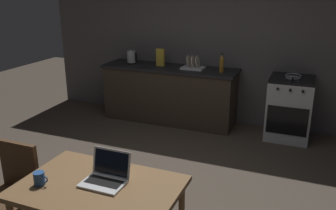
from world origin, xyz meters
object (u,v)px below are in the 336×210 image
(stove_oven, at_px, (289,108))
(laptop, at_px, (106,177))
(dish_rack, at_px, (193,66))
(dining_table, at_px, (99,194))
(chair, at_px, (13,188))
(electric_kettle, at_px, (131,57))
(bottle, at_px, (222,63))
(cereal_box, at_px, (160,57))
(frying_pan, at_px, (293,76))
(coffee_mug, at_px, (39,178))

(stove_oven, xyz_separation_m, laptop, (-1.11, -3.14, 0.31))
(dish_rack, bearing_deg, stove_oven, -0.10)
(dining_table, bearing_deg, stove_oven, 70.50)
(stove_oven, relative_size, chair, 1.03)
(laptop, xyz_separation_m, electric_kettle, (-1.42, 3.14, 0.25))
(electric_kettle, xyz_separation_m, bottle, (1.52, -0.05, 0.03))
(stove_oven, bearing_deg, chair, -121.75)
(dining_table, bearing_deg, cereal_box, 105.34)
(frying_pan, bearing_deg, bottle, -178.88)
(coffee_mug, height_order, dish_rack, dish_rack)
(frying_pan, bearing_deg, coffee_mug, -114.98)
(stove_oven, height_order, laptop, laptop)
(dining_table, bearing_deg, chair, -179.72)
(electric_kettle, bearing_deg, stove_oven, -0.06)
(stove_oven, height_order, cereal_box, cereal_box)
(stove_oven, xyz_separation_m, frying_pan, (0.01, -0.03, 0.48))
(coffee_mug, bearing_deg, frying_pan, 65.02)
(stove_oven, distance_m, laptop, 3.34)
(electric_kettle, height_order, coffee_mug, electric_kettle)
(electric_kettle, distance_m, bottle, 1.52)
(coffee_mug, xyz_separation_m, cereal_box, (-0.48, 3.37, 0.27))
(dish_rack, bearing_deg, bottle, -6.26)
(coffee_mug, bearing_deg, dish_rack, 88.64)
(laptop, bearing_deg, chair, -176.18)
(cereal_box, bearing_deg, dining_table, -74.66)
(cereal_box, distance_m, dish_rack, 0.56)
(laptop, distance_m, dish_rack, 3.17)
(dining_table, xyz_separation_m, dish_rack, (-0.33, 3.21, 0.31))
(electric_kettle, bearing_deg, bottle, -1.88)
(chair, bearing_deg, coffee_mug, -26.48)
(dining_table, height_order, electric_kettle, electric_kettle)
(stove_oven, xyz_separation_m, cereal_box, (-2.02, 0.02, 0.59))
(stove_oven, xyz_separation_m, dish_rack, (-1.46, 0.00, 0.50))
(electric_kettle, bearing_deg, frying_pan, -0.68)
(laptop, xyz_separation_m, bottle, (0.10, 3.09, 0.27))
(chair, relative_size, frying_pan, 2.22)
(frying_pan, relative_size, coffee_mug, 3.26)
(stove_oven, bearing_deg, coffee_mug, -114.71)
(frying_pan, bearing_deg, dish_rack, 178.82)
(electric_kettle, relative_size, bottle, 0.79)
(laptop, height_order, cereal_box, cereal_box)
(coffee_mug, bearing_deg, chair, 161.82)
(dish_rack, bearing_deg, chair, -99.23)
(stove_oven, distance_m, frying_pan, 0.48)
(bottle, relative_size, cereal_box, 1.03)
(chair, xyz_separation_m, frying_pan, (1.99, 3.18, 0.42))
(laptop, relative_size, electric_kettle, 1.44)
(chair, xyz_separation_m, coffee_mug, (0.44, -0.15, 0.27))
(cereal_box, bearing_deg, bottle, -3.96)
(stove_oven, distance_m, chair, 3.77)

